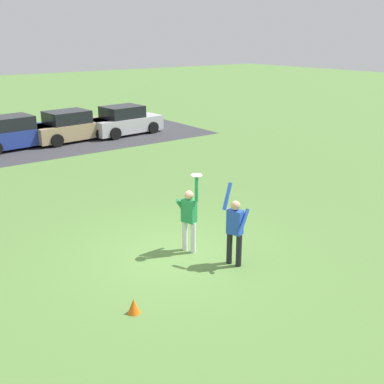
# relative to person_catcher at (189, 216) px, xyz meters

# --- Properties ---
(ground_plane) EXTENTS (120.00, 120.00, 0.00)m
(ground_plane) POSITION_rel_person_catcher_xyz_m (-0.39, -0.02, -0.98)
(ground_plane) COLOR #567F3D
(person_catcher) EXTENTS (0.48, 0.59, 2.08)m
(person_catcher) POSITION_rel_person_catcher_xyz_m (0.00, 0.00, 0.00)
(person_catcher) COLOR silver
(person_catcher) RESTS_ON ground_plane
(person_defender) EXTENTS (0.56, 0.64, 2.04)m
(person_defender) POSITION_rel_person_catcher_xyz_m (0.43, -1.25, -0.00)
(person_defender) COLOR black
(person_defender) RESTS_ON ground_plane
(frisbee_disc) EXTENTS (0.27, 0.27, 0.02)m
(frisbee_disc) POSITION_rel_person_catcher_xyz_m (0.07, -0.21, 1.11)
(frisbee_disc) COLOR white
(frisbee_disc) RESTS_ON person_catcher
(parked_car_blue) EXTENTS (4.25, 2.33, 1.59)m
(parked_car_blue) POSITION_rel_person_catcher_xyz_m (-0.07, 14.49, -0.25)
(parked_car_blue) COLOR #233893
(parked_car_blue) RESTS_ON ground_plane
(parked_car_tan) EXTENTS (4.25, 2.33, 1.59)m
(parked_car_tan) POSITION_rel_person_catcher_xyz_m (2.87, 14.40, -0.25)
(parked_car_tan) COLOR tan
(parked_car_tan) RESTS_ON ground_plane
(parked_car_silver) EXTENTS (4.25, 2.33, 1.59)m
(parked_car_silver) POSITION_rel_person_catcher_xyz_m (6.01, 14.19, -0.25)
(parked_car_silver) COLOR #BCBCC1
(parked_car_silver) RESTS_ON ground_plane
(parking_strip) EXTENTS (18.29, 6.40, 0.01)m
(parking_strip) POSITION_rel_person_catcher_xyz_m (1.30, 14.36, -0.98)
(parking_strip) COLOR #38383D
(parking_strip) RESTS_ON ground_plane
(field_cone_orange) EXTENTS (0.26, 0.26, 0.32)m
(field_cone_orange) POSITION_rel_person_catcher_xyz_m (-2.57, -1.60, -0.82)
(field_cone_orange) COLOR orange
(field_cone_orange) RESTS_ON ground_plane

